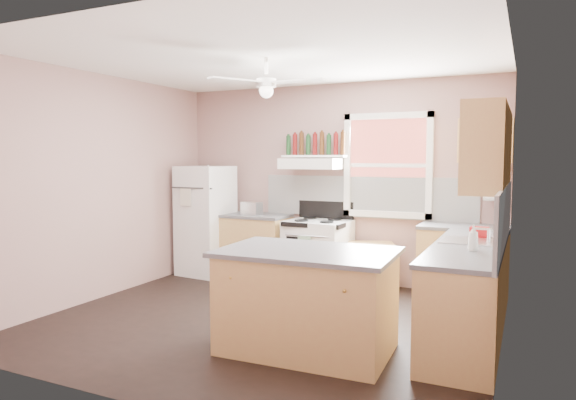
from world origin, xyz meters
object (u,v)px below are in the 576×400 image
at_px(stove, 318,252).
at_px(toaster, 252,208).
at_px(cart, 370,266).
at_px(island, 307,302).
at_px(refrigerator, 206,220).

bearing_deg(stove, toaster, -170.19).
height_order(cart, island, island).
relative_size(refrigerator, cart, 2.70).
xyz_separation_m(cart, island, (0.09, -2.31, 0.14)).
xyz_separation_m(refrigerator, cart, (2.41, 0.20, -0.50)).
bearing_deg(island, toaster, 127.05).
xyz_separation_m(refrigerator, toaster, (0.73, 0.07, 0.20)).
bearing_deg(cart, toaster, 161.68).
xyz_separation_m(stove, cart, (0.71, 0.06, -0.14)).
bearing_deg(refrigerator, toaster, 10.85).
height_order(refrigerator, island, refrigerator).
bearing_deg(stove, refrigerator, -169.46).
distance_m(cart, island, 2.32).
distance_m(toaster, stove, 1.13).
bearing_deg(cart, refrigerator, 162.08).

